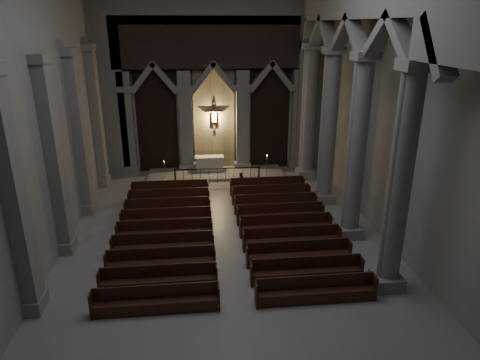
{
  "coord_description": "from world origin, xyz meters",
  "views": [
    {
      "loc": [
        -1.2,
        -15.18,
        9.0
      ],
      "look_at": [
        0.73,
        3.0,
        2.34
      ],
      "focal_mm": 32.0,
      "sensor_mm": 36.0,
      "label": 1
    }
  ],
  "objects": [
    {
      "name": "room",
      "position": [
        0.0,
        0.0,
        7.6
      ],
      "size": [
        24.0,
        24.1,
        12.0
      ],
      "color": "gray",
      "rests_on": "ground"
    },
    {
      "name": "sanctuary_wall",
      "position": [
        0.0,
        11.54,
        6.62
      ],
      "size": [
        14.0,
        0.77,
        12.0
      ],
      "color": "gray",
      "rests_on": "ground"
    },
    {
      "name": "right_arcade",
      "position": [
        5.5,
        1.33,
        7.83
      ],
      "size": [
        1.0,
        24.0,
        12.0
      ],
      "color": "gray",
      "rests_on": "ground"
    },
    {
      "name": "left_pilasters",
      "position": [
        -6.75,
        3.5,
        3.91
      ],
      "size": [
        0.6,
        13.0,
        8.03
      ],
      "color": "gray",
      "rests_on": "ground"
    },
    {
      "name": "sanctuary_step",
      "position": [
        0.0,
        10.6,
        0.07
      ],
      "size": [
        8.5,
        2.6,
        0.15
      ],
      "primitive_type": "cube",
      "color": "gray",
      "rests_on": "ground"
    },
    {
      "name": "altar",
      "position": [
        -0.39,
        11.04,
        0.62
      ],
      "size": [
        1.84,
        0.74,
        0.94
      ],
      "color": "beige",
      "rests_on": "sanctuary_step"
    },
    {
      "name": "altar_rail",
      "position": [
        -0.0,
        8.92,
        0.66
      ],
      "size": [
        5.1,
        0.09,
        1.0
      ],
      "color": "black",
      "rests_on": "ground"
    },
    {
      "name": "candle_stand_left",
      "position": [
        -3.16,
        9.78,
        0.34
      ],
      "size": [
        0.21,
        0.21,
        1.25
      ],
      "color": "#B97A39",
      "rests_on": "ground"
    },
    {
      "name": "candle_stand_right",
      "position": [
        3.03,
        9.26,
        0.43
      ],
      "size": [
        0.27,
        0.27,
        1.59
      ],
      "color": "#B97A39",
      "rests_on": "ground"
    },
    {
      "name": "pews",
      "position": [
        0.0,
        1.98,
        0.31
      ],
      "size": [
        9.6,
        10.55,
        0.94
      ],
      "color": "black",
      "rests_on": "ground"
    },
    {
      "name": "worshipper",
      "position": [
        1.28,
        7.35,
        0.59
      ],
      "size": [
        0.5,
        0.41,
        1.17
      ],
      "primitive_type": "imported",
      "rotation": [
        0.0,
        0.0,
        0.36
      ],
      "color": "black",
      "rests_on": "ground"
    }
  ]
}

